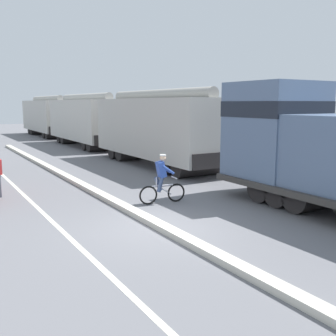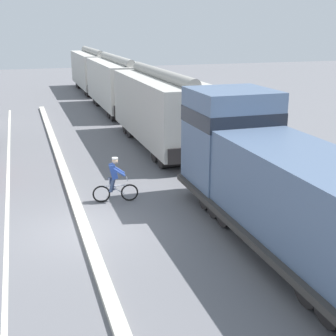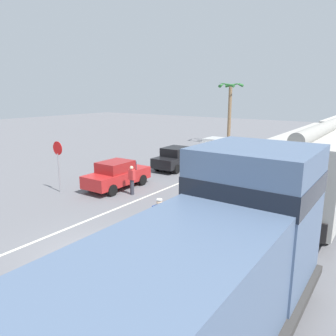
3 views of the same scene
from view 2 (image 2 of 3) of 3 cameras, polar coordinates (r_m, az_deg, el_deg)
ground_plane at (r=15.48m, az=-10.13°, el=-7.50°), size 120.00×120.00×0.00m
median_curb at (r=21.04m, az=-12.43°, el=-0.71°), size 0.36×36.00×0.16m
lane_stripe at (r=21.01m, az=-18.93°, el=-1.50°), size 0.14×36.00×0.01m
locomotive at (r=14.22m, az=13.61°, el=-2.17°), size 3.10×11.61×4.20m
hopper_car_lead at (r=25.00m, az=-0.83°, el=7.20°), size 2.90×10.60×4.18m
hopper_car_middle at (r=36.14m, az=-6.28°, el=10.18°), size 2.90×10.60×4.18m
hopper_car_trailing at (r=47.50m, az=-9.18°, el=11.70°), size 2.90×10.60×4.18m
cyclist at (r=17.44m, az=-6.53°, el=-1.58°), size 1.70×0.52×1.71m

